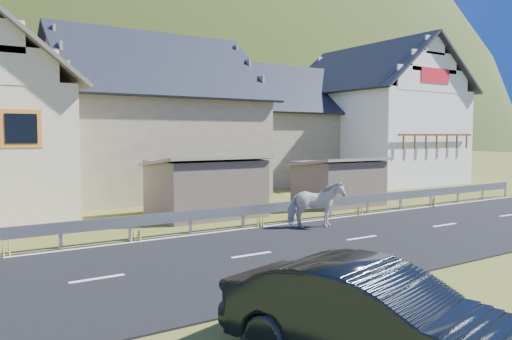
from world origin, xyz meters
TOP-DOWN VIEW (x-y plane):
  - ground at (0.00, 0.00)m, footprint 160.00×160.00m
  - road at (0.00, 0.00)m, footprint 60.00×7.00m
  - lane_markings at (0.00, 0.00)m, footprint 60.00×6.60m
  - guardrail at (-0.00, 3.68)m, footprint 28.10×0.09m
  - shed_left at (-2.00, 6.50)m, footprint 4.30×3.30m
  - shed_right at (4.50, 6.00)m, footprint 3.80×2.90m
  - house_stone_a at (-1.00, 15.00)m, footprint 10.80×9.80m
  - house_stone_b at (9.00, 17.00)m, footprint 9.80×8.80m
  - house_white at (15.00, 14.00)m, footprint 8.80×10.80m
  - horse at (-0.10, 2.09)m, footprint 1.44×2.05m
  - car at (-6.04, -6.28)m, footprint 2.74×4.63m

SIDE VIEW (x-z plane):
  - ground at x=0.00m, z-range 0.00..0.00m
  - road at x=0.00m, z-range 0.00..0.04m
  - lane_markings at x=0.00m, z-range 0.04..0.05m
  - guardrail at x=0.00m, z-range 0.19..0.94m
  - car at x=-6.04m, z-range 0.00..1.44m
  - horse at x=-0.10m, z-range 0.04..1.62m
  - shed_right at x=4.50m, z-range -0.10..2.10m
  - shed_left at x=-2.00m, z-range -0.10..2.30m
  - house_stone_b at x=9.00m, z-range 0.19..8.29m
  - house_stone_a at x=-1.00m, z-range 0.18..9.08m
  - house_white at x=15.00m, z-range 0.21..9.91m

